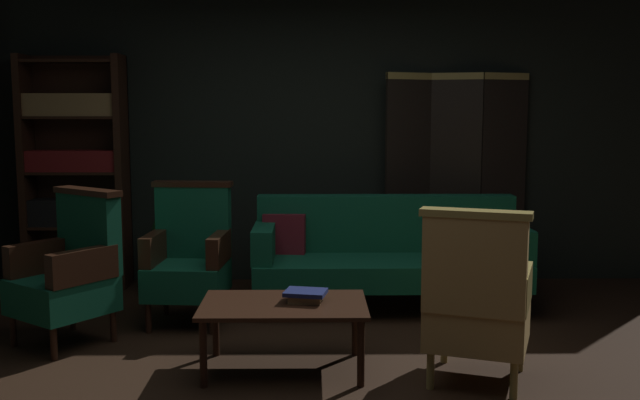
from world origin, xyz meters
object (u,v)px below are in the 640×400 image
Objects in this scene: armchair_wing_right at (189,257)px; book_tan_leather at (306,298)px; potted_plant at (182,240)px; folding_screen at (455,176)px; armchair_gilt_accent at (477,301)px; coffee_table at (284,310)px; velvet_couch at (388,252)px; book_navy_cloth at (306,293)px; bookshelf at (75,168)px; armchair_wing_left at (70,271)px.

armchair_wing_right is 1.33m from book_tan_leather.
potted_plant is at bearing 120.14° from book_tan_leather.
armchair_gilt_accent is (-0.35, -2.47, -0.50)m from folding_screen.
potted_plant reaches higher than coffee_table.
velvet_couch reaches higher than book_tan_leather.
book_navy_cloth is at bearing 0.00° from book_tan_leather.
coffee_table is at bearing -48.36° from bookshelf.
armchair_gilt_accent is 2.71m from armchair_wing_left.
coffee_table is at bearing -167.63° from book_tan_leather.
book_tan_leather is (0.13, 0.03, 0.07)m from coffee_table.
armchair_wing_right is 1.33m from book_navy_cloth.
folding_screen is 1.19m from velvet_couch.
armchair_wing_right is at bearing -151.48° from folding_screen.
folding_screen is at bearing 49.70° from velvet_couch.
armchair_wing_right is (-2.21, -1.20, -0.50)m from folding_screen.
armchair_gilt_accent is 1.30× the size of potted_plant.
bookshelf is (-3.39, -0.07, 0.08)m from folding_screen.
book_navy_cloth is at bearing -48.93° from armchair_wing_right.
folding_screen is 3.39m from bookshelf.
bookshelf is 10.47× the size of book_tan_leather.
armchair_wing_left is at bearing 158.97° from coffee_table.
book_navy_cloth reaches higher than book_tan_leather.
armchair_gilt_accent is at bearing -38.26° from bookshelf.
armchair_gilt_accent is at bearing -78.46° from velvet_couch.
armchair_wing_right is (0.73, 0.47, 0.00)m from armchair_wing_left.
folding_screen is at bearing 56.68° from coffee_table.
armchair_gilt_accent is at bearing -14.99° from book_tan_leather.
armchair_wing_right is at bearing 131.07° from book_tan_leather.
armchair_wing_left is at bearing -147.38° from armchair_wing_right.
folding_screen reaches higher than potted_plant.
bookshelf is 8.35× the size of book_navy_cloth.
armchair_gilt_accent is at bearing -34.27° from armchair_wing_right.
velvet_couch is at bearing -130.30° from folding_screen.
armchair_gilt_accent is at bearing -11.87° from coffee_table.
armchair_wing_right is 1.30× the size of potted_plant.
book_navy_cloth is at bearing -114.93° from velvet_couch.
folding_screen is 2.49m from potted_plant.
armchair_gilt_accent and armchair_wing_left have the same top height.
coffee_table is (-0.78, -1.42, -0.08)m from velvet_couch.
velvet_couch is at bearing -15.36° from bookshelf.
book_navy_cloth is (1.07, -1.85, 0.01)m from potted_plant.
book_navy_cloth is at bearing -46.08° from bookshelf.
folding_screen is 9.71× the size of book_tan_leather.
folding_screen is 2.56m from armchair_wing_right.
armchair_gilt_accent reaches higher than book_tan_leather.
bookshelf is at bearing 105.80° from armchair_wing_left.
bookshelf is 3.02m from book_tan_leather.
armchair_wing_right is at bearing 131.07° from book_navy_cloth.
folding_screen reaches higher than armchair_gilt_accent.
velvet_couch is (2.70, -0.74, -0.61)m from bookshelf.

